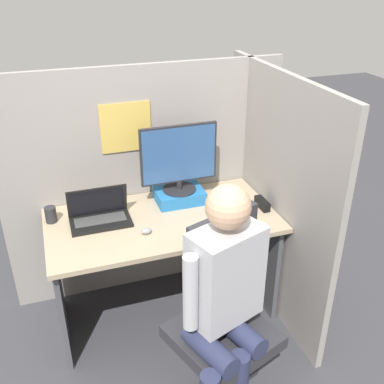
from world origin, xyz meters
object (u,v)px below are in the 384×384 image
at_px(office_chair, 222,311).
at_px(person, 225,296).
at_px(paper_box, 179,195).
at_px(pen_cup, 51,215).
at_px(laptop, 100,215).
at_px(stapler, 262,204).
at_px(monitor, 179,158).
at_px(carrot_toy, 227,230).

height_order(office_chair, person, person).
xyz_separation_m(paper_box, pen_cup, (-0.81, -0.00, 0.01)).
bearing_deg(pen_cup, laptop, -18.99).
xyz_separation_m(paper_box, stapler, (0.47, -0.25, -0.01)).
height_order(paper_box, pen_cup, pen_cup).
bearing_deg(monitor, office_chair, -92.52).
bearing_deg(pen_cup, paper_box, 0.09).
bearing_deg(paper_box, pen_cup, -179.91).
bearing_deg(pen_cup, monitor, 0.28).
bearing_deg(paper_box, person, -95.14).
distance_m(monitor, stapler, 0.60).
height_order(office_chair, pen_cup, office_chair).
height_order(laptop, office_chair, office_chair).
bearing_deg(stapler, laptop, 171.22).
bearing_deg(carrot_toy, paper_box, 107.30).
distance_m(paper_box, stapler, 0.54).
bearing_deg(laptop, monitor, 10.61).
height_order(stapler, office_chair, office_chair).
bearing_deg(paper_box, office_chair, -92.53).
distance_m(paper_box, laptop, 0.54).
xyz_separation_m(laptop, carrot_toy, (0.68, -0.36, -0.02)).
xyz_separation_m(laptop, office_chair, (0.49, -0.75, -0.25)).
height_order(carrot_toy, person, person).
xyz_separation_m(paper_box, person, (-0.09, -1.00, -0.01)).
xyz_separation_m(monitor, carrot_toy, (0.14, -0.46, -0.28)).
bearing_deg(person, paper_box, 84.86).
relative_size(carrot_toy, pen_cup, 1.47).
bearing_deg(laptop, pen_cup, 161.01).
xyz_separation_m(carrot_toy, person, (-0.23, -0.54, 0.01)).
distance_m(office_chair, person, 0.28).
relative_size(laptop, person, 0.27).
height_order(laptop, stapler, laptop).
height_order(laptop, person, person).
xyz_separation_m(stapler, carrot_toy, (-0.33, -0.21, -0.00)).
distance_m(carrot_toy, pen_cup, 1.06).
xyz_separation_m(monitor, stapler, (0.47, -0.26, -0.28)).
relative_size(stapler, pen_cup, 1.44).
height_order(monitor, carrot_toy, monitor).
height_order(laptop, pen_cup, laptop).
distance_m(stapler, pen_cup, 1.31).
bearing_deg(monitor, pen_cup, -179.72).
xyz_separation_m(monitor, laptop, (-0.53, -0.10, -0.26)).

